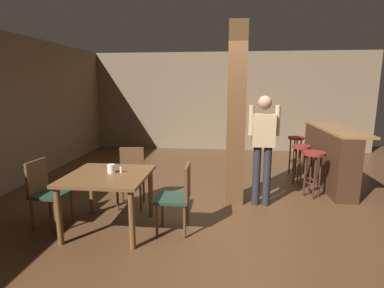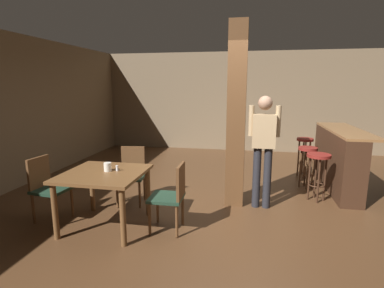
{
  "view_description": "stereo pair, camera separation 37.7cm",
  "coord_description": "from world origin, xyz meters",
  "px_view_note": "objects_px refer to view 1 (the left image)",
  "views": [
    {
      "loc": [
        -0.15,
        -4.3,
        1.87
      ],
      "look_at": [
        -0.66,
        0.32,
        0.96
      ],
      "focal_mm": 28.0,
      "sensor_mm": 36.0,
      "label": 1
    },
    {
      "loc": [
        0.22,
        -4.24,
        1.87
      ],
      "look_at": [
        -0.66,
        0.32,
        0.96
      ],
      "focal_mm": 28.0,
      "sensor_mm": 36.0,
      "label": 2
    }
  ],
  "objects_px": {
    "chair_north": "(131,173)",
    "chair_east": "(179,194)",
    "salt_shaker": "(121,170)",
    "bar_stool_mid": "(301,156)",
    "chair_west": "(46,189)",
    "dining_table": "(108,183)",
    "bar_counter": "(329,156)",
    "standing_person": "(263,143)",
    "napkin_cup": "(111,169)",
    "bar_stool_near": "(313,163)",
    "bar_stool_far": "(296,147)"
  },
  "relations": [
    {
      "from": "chair_east",
      "to": "salt_shaker",
      "type": "height_order",
      "value": "chair_east"
    },
    {
      "from": "chair_west",
      "to": "salt_shaker",
      "type": "height_order",
      "value": "chair_west"
    },
    {
      "from": "chair_west",
      "to": "bar_counter",
      "type": "relative_size",
      "value": 0.43
    },
    {
      "from": "napkin_cup",
      "to": "bar_stool_mid",
      "type": "height_order",
      "value": "napkin_cup"
    },
    {
      "from": "dining_table",
      "to": "napkin_cup",
      "type": "height_order",
      "value": "napkin_cup"
    },
    {
      "from": "napkin_cup",
      "to": "bar_stool_mid",
      "type": "xyz_separation_m",
      "value": [
        2.88,
        2.08,
        -0.24
      ]
    },
    {
      "from": "napkin_cup",
      "to": "bar_stool_far",
      "type": "height_order",
      "value": "napkin_cup"
    },
    {
      "from": "chair_north",
      "to": "chair_east",
      "type": "xyz_separation_m",
      "value": [
        0.88,
        -0.83,
        0.0
      ]
    },
    {
      "from": "dining_table",
      "to": "chair_north",
      "type": "xyz_separation_m",
      "value": [
        0.03,
        0.87,
        -0.13
      ]
    },
    {
      "from": "dining_table",
      "to": "standing_person",
      "type": "height_order",
      "value": "standing_person"
    },
    {
      "from": "napkin_cup",
      "to": "bar_counter",
      "type": "relative_size",
      "value": 0.06
    },
    {
      "from": "chair_west",
      "to": "bar_stool_far",
      "type": "distance_m",
      "value": 4.81
    },
    {
      "from": "standing_person",
      "to": "napkin_cup",
      "type": "bearing_deg",
      "value": -153.91
    },
    {
      "from": "bar_stool_mid",
      "to": "bar_stool_far",
      "type": "bearing_deg",
      "value": 84.53
    },
    {
      "from": "chair_north",
      "to": "salt_shaker",
      "type": "distance_m",
      "value": 0.84
    },
    {
      "from": "dining_table",
      "to": "bar_counter",
      "type": "bearing_deg",
      "value": 33.06
    },
    {
      "from": "bar_counter",
      "to": "dining_table",
      "type": "bearing_deg",
      "value": -146.94
    },
    {
      "from": "bar_stool_mid",
      "to": "bar_stool_far",
      "type": "distance_m",
      "value": 0.75
    },
    {
      "from": "chair_north",
      "to": "chair_east",
      "type": "distance_m",
      "value": 1.21
    },
    {
      "from": "salt_shaker",
      "to": "bar_stool_far",
      "type": "xyz_separation_m",
      "value": [
        2.84,
        2.8,
        -0.2
      ]
    },
    {
      "from": "bar_counter",
      "to": "bar_stool_mid",
      "type": "height_order",
      "value": "bar_counter"
    },
    {
      "from": "standing_person",
      "to": "bar_stool_near",
      "type": "xyz_separation_m",
      "value": [
        0.9,
        0.46,
        -0.41
      ]
    },
    {
      "from": "salt_shaker",
      "to": "dining_table",
      "type": "bearing_deg",
      "value": -149.91
    },
    {
      "from": "bar_stool_far",
      "to": "bar_counter",
      "type": "bearing_deg",
      "value": -53.98
    },
    {
      "from": "salt_shaker",
      "to": "napkin_cup",
      "type": "bearing_deg",
      "value": -166.15
    },
    {
      "from": "bar_stool_near",
      "to": "bar_stool_mid",
      "type": "bearing_deg",
      "value": 94.91
    },
    {
      "from": "chair_west",
      "to": "chair_east",
      "type": "bearing_deg",
      "value": 0.35
    },
    {
      "from": "chair_north",
      "to": "chair_east",
      "type": "relative_size",
      "value": 1.0
    },
    {
      "from": "napkin_cup",
      "to": "bar_stool_near",
      "type": "xyz_separation_m",
      "value": [
        2.94,
        1.45,
        -0.22
      ]
    },
    {
      "from": "dining_table",
      "to": "bar_stool_far",
      "type": "height_order",
      "value": "bar_stool_far"
    },
    {
      "from": "dining_table",
      "to": "bar_stool_mid",
      "type": "bearing_deg",
      "value": 36.31
    },
    {
      "from": "dining_table",
      "to": "bar_counter",
      "type": "xyz_separation_m",
      "value": [
        3.45,
        2.25,
        -0.08
      ]
    },
    {
      "from": "chair_north",
      "to": "bar_counter",
      "type": "height_order",
      "value": "bar_counter"
    },
    {
      "from": "dining_table",
      "to": "bar_counter",
      "type": "height_order",
      "value": "bar_counter"
    },
    {
      "from": "napkin_cup",
      "to": "bar_counter",
      "type": "distance_m",
      "value": 4.07
    },
    {
      "from": "chair_west",
      "to": "bar_stool_far",
      "type": "height_order",
      "value": "chair_west"
    },
    {
      "from": "bar_counter",
      "to": "napkin_cup",
      "type": "bearing_deg",
      "value": -147.38
    },
    {
      "from": "napkin_cup",
      "to": "salt_shaker",
      "type": "height_order",
      "value": "napkin_cup"
    },
    {
      "from": "chair_east",
      "to": "bar_stool_mid",
      "type": "bearing_deg",
      "value": 46.39
    },
    {
      "from": "chair_north",
      "to": "standing_person",
      "type": "bearing_deg",
      "value": 5.23
    },
    {
      "from": "standing_person",
      "to": "bar_stool_near",
      "type": "relative_size",
      "value": 2.2
    },
    {
      "from": "chair_west",
      "to": "chair_north",
      "type": "bearing_deg",
      "value": 42.83
    },
    {
      "from": "salt_shaker",
      "to": "bar_stool_mid",
      "type": "height_order",
      "value": "salt_shaker"
    },
    {
      "from": "bar_stool_near",
      "to": "bar_counter",
      "type": "bearing_deg",
      "value": 56.68
    },
    {
      "from": "chair_east",
      "to": "bar_counter",
      "type": "relative_size",
      "value": 0.43
    },
    {
      "from": "chair_north",
      "to": "chair_east",
      "type": "bearing_deg",
      "value": -43.25
    },
    {
      "from": "standing_person",
      "to": "chair_west",
      "type": "bearing_deg",
      "value": -160.78
    },
    {
      "from": "bar_counter",
      "to": "chair_west",
      "type": "bearing_deg",
      "value": -152.87
    },
    {
      "from": "bar_stool_near",
      "to": "bar_stool_far",
      "type": "bearing_deg",
      "value": 89.28
    },
    {
      "from": "dining_table",
      "to": "bar_stool_far",
      "type": "bearing_deg",
      "value": 44.07
    }
  ]
}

